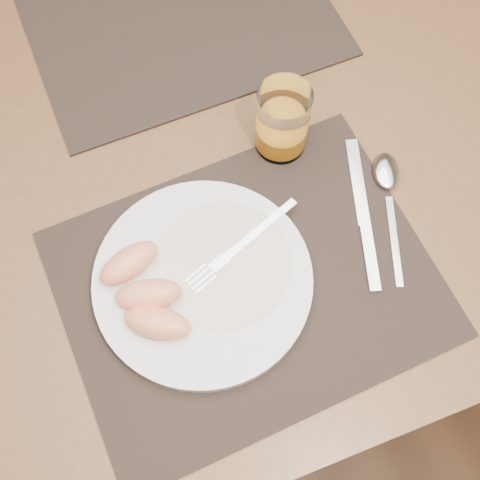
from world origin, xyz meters
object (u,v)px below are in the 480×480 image
Objects in this scene: fork at (234,251)px; spoon at (387,181)px; table at (213,167)px; juice_glass at (282,123)px; plate at (203,280)px; placemat_far at (179,16)px; placemat_near at (248,283)px; knife at (365,225)px.

fork is 0.23m from spoon.
spoon reaches higher than table.
juice_glass is (0.12, 0.14, 0.03)m from fork.
plate is 2.55× the size of juice_glass.
fork is 1.60× the size of juice_glass.
juice_glass is at bearing 49.00° from fork.
placemat_far is 0.41m from spoon.
placemat_far is at bearing 82.59° from placemat_near.
plate is 1.44× the size of spoon.
placemat_far is 2.10× the size of knife.
plate reaches higher than placemat_near.
spoon is at bearing 6.76° from fork.
table is 0.21m from fork.
spoon is at bearing -38.30° from table.
placemat_near is at bearing -173.57° from knife.
spoon is (0.05, 0.05, 0.00)m from knife.
juice_glass is (0.06, -0.27, 0.05)m from placemat_far.
fork is 0.90× the size of spoon.
table is 0.24m from placemat_near.
knife reaches higher than placemat_near.
fork is (-0.06, -0.40, 0.02)m from placemat_far.
spoon is (0.17, -0.37, 0.01)m from placemat_far.
plate reaches higher than placemat_far.
spoon is (0.20, -0.15, 0.09)m from table.
placemat_far is 1.67× the size of plate.
spoon is (0.23, 0.03, -0.01)m from fork.
juice_glass reaches higher than table.
fork is 0.17m from knife.
placemat_far reaches higher than table.
spoon is 0.16m from juice_glass.
table is 0.17m from juice_glass.
fork is at bearing -98.56° from placemat_far.
placemat_near is (-0.03, -0.22, 0.09)m from table.
juice_glass reaches higher than placemat_far.
knife reaches higher than table.
table is 6.52× the size of knife.
fork is at bearing 21.35° from plate.
knife is at bearing -139.44° from spoon.
plate reaches higher than table.
table is 0.27m from spoon.
plate reaches higher than knife.
juice_glass is (0.17, 0.15, 0.04)m from plate.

